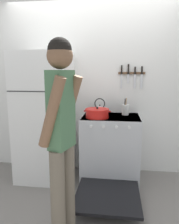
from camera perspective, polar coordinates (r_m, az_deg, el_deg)
name	(u,v)px	position (r m, az deg, el deg)	size (l,w,h in m)	color
ground_plane	(92,167)	(3.59, 0.57, -14.28)	(14.00, 14.00, 0.00)	slate
wall_back	(92,87)	(3.29, 0.68, 6.52)	(10.00, 0.06, 2.55)	silver
refrigerator	(45,117)	(3.12, -11.59, -1.24)	(0.72, 0.72, 1.76)	white
stove_range	(110,149)	(3.08, 5.43, -9.60)	(0.78, 1.33, 0.90)	silver
dutch_oven_pot	(97,113)	(2.87, 2.03, -0.32)	(0.35, 0.31, 0.15)	red
tea_kettle	(100,110)	(3.11, 2.71, 0.59)	(0.25, 0.20, 0.23)	silver
utensil_jar	(125,110)	(3.10, 9.35, 0.64)	(0.10, 0.10, 0.25)	silver
person	(62,131)	(1.86, -7.29, -5.01)	(0.36, 0.42, 1.77)	#6B6051
wall_knife_strip	(132,73)	(3.22, 10.95, 9.93)	(0.38, 0.03, 0.35)	brown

